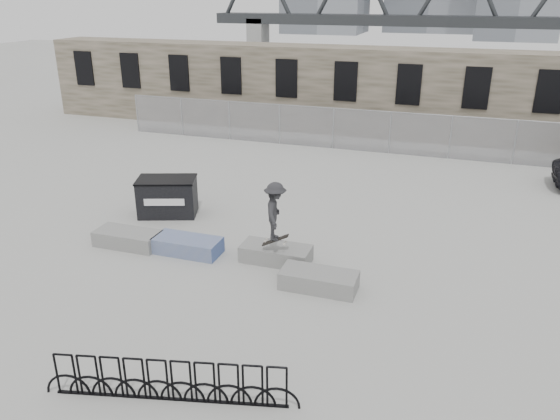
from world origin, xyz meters
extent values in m
plane|color=#A1A19D|center=(0.00, 0.00, 0.00)|extent=(120.00, 120.00, 0.00)
cube|color=brown|center=(0.00, 16.25, 2.25)|extent=(36.00, 2.50, 4.50)
cube|color=black|center=(-16.00, 14.98, 2.90)|extent=(1.20, 0.12, 2.00)
cube|color=black|center=(-12.80, 14.98, 2.90)|extent=(1.20, 0.12, 2.00)
cube|color=black|center=(-9.60, 14.98, 2.90)|extent=(1.20, 0.12, 2.00)
cube|color=black|center=(-6.40, 14.98, 2.90)|extent=(1.20, 0.12, 2.00)
cube|color=black|center=(-3.20, 14.98, 2.90)|extent=(1.20, 0.12, 2.00)
cube|color=black|center=(0.00, 14.98, 2.90)|extent=(1.20, 0.12, 2.00)
cube|color=black|center=(3.20, 14.98, 2.90)|extent=(1.20, 0.12, 2.00)
cube|color=black|center=(6.40, 14.98, 2.90)|extent=(1.20, 0.12, 2.00)
cube|color=black|center=(9.60, 14.98, 2.90)|extent=(1.20, 0.12, 2.00)
cylinder|color=gray|center=(-11.00, 12.50, 1.00)|extent=(0.06, 0.06, 2.00)
cylinder|color=gray|center=(-8.25, 12.50, 1.00)|extent=(0.06, 0.06, 2.00)
cylinder|color=gray|center=(-5.50, 12.50, 1.00)|extent=(0.06, 0.06, 2.00)
cylinder|color=gray|center=(-2.75, 12.50, 1.00)|extent=(0.06, 0.06, 2.00)
cylinder|color=gray|center=(0.00, 12.50, 1.00)|extent=(0.06, 0.06, 2.00)
cylinder|color=gray|center=(2.75, 12.50, 1.00)|extent=(0.06, 0.06, 2.00)
cylinder|color=gray|center=(5.50, 12.50, 1.00)|extent=(0.06, 0.06, 2.00)
cylinder|color=gray|center=(8.25, 12.50, 1.00)|extent=(0.06, 0.06, 2.00)
cube|color=#99999E|center=(0.00, 12.50, 1.00)|extent=(22.00, 0.02, 2.00)
cylinder|color=gray|center=(0.00, 12.50, 2.00)|extent=(22.00, 0.04, 0.04)
cube|color=gray|center=(-3.32, -0.28, 0.24)|extent=(2.00, 0.90, 0.47)
cube|color=#2D471E|center=(-3.32, -0.28, 0.41)|extent=(1.76, 0.66, 0.10)
cube|color=#2F488F|center=(-1.37, -0.15, 0.24)|extent=(2.00, 0.90, 0.47)
cube|color=#2D471E|center=(-1.37, -0.15, 0.41)|extent=(1.76, 0.66, 0.10)
cube|color=gray|center=(1.30, 0.17, 0.24)|extent=(2.00, 0.90, 0.47)
cube|color=#2D471E|center=(1.30, 0.17, 0.41)|extent=(1.76, 0.66, 0.10)
cube|color=gray|center=(2.86, -0.93, 0.24)|extent=(2.00, 0.90, 0.47)
cube|color=#2D471E|center=(2.86, -0.93, 0.41)|extent=(1.76, 0.66, 0.10)
cube|color=black|center=(-3.41, 2.34, 0.63)|extent=(2.20, 1.73, 1.26)
cube|color=black|center=(-3.41, 2.34, 1.27)|extent=(2.27, 1.79, 0.06)
cube|color=white|center=(-3.21, 1.77, 0.68)|extent=(1.28, 0.46, 0.24)
cube|color=black|center=(1.28, -5.90, 0.02)|extent=(4.39, 1.10, 0.04)
torus|color=black|center=(-0.69, -6.37, 0.45)|extent=(0.88, 0.25, 0.89)
torus|color=black|center=(-0.25, -6.26, 0.45)|extent=(0.88, 0.25, 0.89)
torus|color=black|center=(0.18, -6.16, 0.45)|extent=(0.88, 0.25, 0.89)
torus|color=black|center=(0.62, -6.05, 0.45)|extent=(0.88, 0.25, 0.89)
torus|color=black|center=(1.06, -5.95, 0.45)|extent=(0.88, 0.25, 0.89)
torus|color=black|center=(1.50, -5.85, 0.45)|extent=(0.88, 0.25, 0.89)
torus|color=black|center=(1.93, -5.74, 0.45)|extent=(0.88, 0.25, 0.89)
torus|color=black|center=(2.37, -5.64, 0.45)|extent=(0.88, 0.25, 0.89)
torus|color=black|center=(2.81, -5.53, 0.45)|extent=(0.88, 0.25, 0.89)
torus|color=black|center=(3.25, -5.43, 0.45)|extent=(0.88, 0.25, 0.89)
cube|color=#2D3033|center=(10.00, 55.00, 4.00)|extent=(70.00, 3.00, 1.20)
cube|color=gray|center=(-20.00, 55.00, 2.00)|extent=(2.00, 3.00, 4.00)
imported|color=#29292B|center=(1.38, -0.11, 1.66)|extent=(0.86, 1.19, 1.65)
cube|color=black|center=(1.38, -0.11, 0.81)|extent=(0.76, 0.30, 0.36)
cylinder|color=beige|center=(1.10, -0.18, 0.76)|extent=(0.06, 0.03, 0.06)
cylinder|color=beige|center=(1.10, -0.04, 0.76)|extent=(0.06, 0.03, 0.06)
cylinder|color=beige|center=(1.66, -0.18, 0.76)|extent=(0.06, 0.03, 0.06)
cylinder|color=beige|center=(1.66, -0.04, 0.76)|extent=(0.06, 0.03, 0.06)
camera|label=1|loc=(5.89, -13.09, 7.25)|focal=35.00mm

